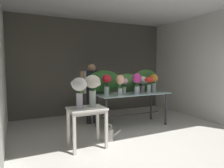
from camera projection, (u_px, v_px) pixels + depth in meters
ground_plane at (118, 127)px, 5.08m from camera, size 7.84×7.84×0.00m
wall_back at (93, 67)px, 6.54m from camera, size 5.10×0.12×2.92m
wall_right at (194, 67)px, 6.05m from camera, size 0.12×3.69×2.92m
ceiling_slab at (119, 3)px, 4.80m from camera, size 5.22×3.69×0.12m
display_table_glass at (132, 98)px, 5.08m from camera, size 1.86×0.82×0.84m
side_table_white at (87, 114)px, 3.75m from camera, size 0.68×0.51×0.75m
florist at (92, 87)px, 5.30m from camera, size 0.62×0.24×1.57m
foliage_backdrop at (124, 81)px, 5.28m from camera, size 2.08×0.30×0.57m
vase_scarlet_dahlias at (149, 82)px, 5.10m from camera, size 0.24×0.23×0.40m
vase_peach_carnations at (120, 83)px, 4.62m from camera, size 0.19×0.19×0.47m
vase_magenta_anemones at (137, 81)px, 4.84m from camera, size 0.21×0.21×0.50m
vase_crimson_roses at (107, 82)px, 4.69m from camera, size 0.21×0.20×0.48m
vase_lilac_freesia at (138, 82)px, 5.12m from camera, size 0.22×0.22×0.43m
vase_blush_snapdragons at (124, 84)px, 5.05m from camera, size 0.19×0.19×0.37m
vase_sunset_tulips at (154, 81)px, 5.35m from camera, size 0.21×0.21×0.46m
vase_ivory_stock at (143, 82)px, 5.33m from camera, size 0.24×0.24×0.40m
vase_white_roses_tall at (79, 88)px, 3.65m from camera, size 0.29×0.28×0.56m
vase_cream_lisianthus_tall at (93, 86)px, 3.81m from camera, size 0.30×0.29×0.60m
watering_can at (109, 135)px, 4.13m from camera, size 0.35×0.18×0.34m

